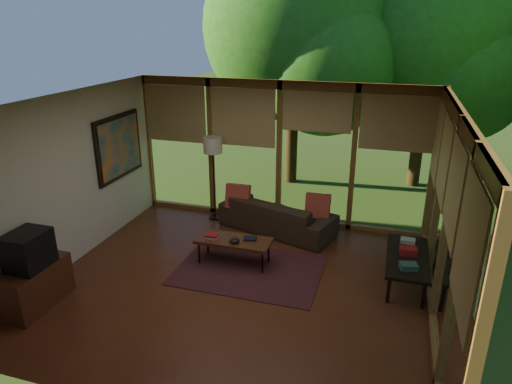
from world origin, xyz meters
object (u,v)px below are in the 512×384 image
(sofa, at_px, (277,215))
(television, at_px, (28,250))
(media_cabinet, at_px, (34,286))
(coffee_table, at_px, (234,241))
(side_console, at_px, (407,258))
(floor_lamp, at_px, (213,150))

(sofa, xyz_separation_m, television, (-2.56, -3.29, 0.54))
(sofa, relative_size, media_cabinet, 2.14)
(coffee_table, bearing_deg, sofa, 75.61)
(side_console, bearing_deg, sofa, 152.07)
(media_cabinet, xyz_separation_m, coffee_table, (2.22, 1.89, 0.09))
(media_cabinet, relative_size, television, 1.82)
(floor_lamp, height_order, side_console, floor_lamp)
(sofa, bearing_deg, media_cabinet, 69.01)
(sofa, height_order, side_console, sofa)
(television, xyz_separation_m, floor_lamp, (1.24, 3.47, 0.56))
(sofa, distance_m, media_cabinet, 4.18)
(sofa, relative_size, floor_lamp, 1.29)
(sofa, xyz_separation_m, media_cabinet, (-2.58, -3.29, -0.01))
(floor_lamp, bearing_deg, side_console, -21.19)
(sofa, distance_m, side_console, 2.59)
(media_cabinet, distance_m, floor_lamp, 3.86)
(sofa, relative_size, television, 3.88)
(floor_lamp, height_order, coffee_table, floor_lamp)
(coffee_table, bearing_deg, floor_lamp, 121.29)
(television, xyz_separation_m, side_console, (4.85, 2.07, -0.44))
(television, distance_m, coffee_table, 2.94)
(media_cabinet, xyz_separation_m, floor_lamp, (1.26, 3.47, 1.11))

